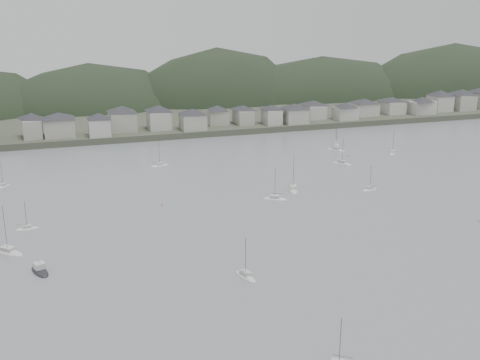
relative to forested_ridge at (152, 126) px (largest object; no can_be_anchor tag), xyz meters
name	(u,v)px	position (x,y,z in m)	size (l,w,h in m)	color
ground	(356,304)	(-4.83, -269.40, 11.28)	(900.00, 900.00, 0.00)	slate
far_shore_land	(137,101)	(-4.83, 25.60, 12.78)	(900.00, 250.00, 3.00)	#383D2D
forested_ridge	(152,126)	(0.00, 0.00, 0.00)	(851.55, 103.94, 102.57)	black
waterfront_town	(265,112)	(45.75, -86.06, 19.95)	(451.48, 28.46, 12.92)	#9D9B8F
moored_fleet	(248,211)	(-6.86, -208.09, 11.46)	(243.93, 163.47, 13.45)	silver
motor_launch_far	(40,271)	(-66.90, -232.32, 11.57)	(5.43, 8.71, 3.95)	black
mooring_buoys	(216,197)	(-12.40, -191.89, 11.43)	(187.19, 96.56, 0.70)	#C96B43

